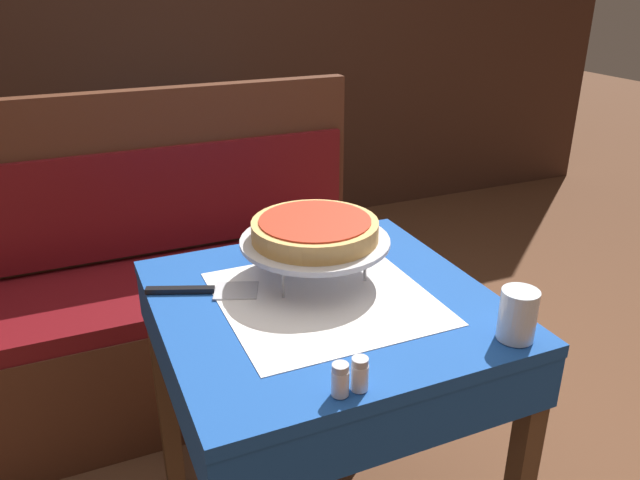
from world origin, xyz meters
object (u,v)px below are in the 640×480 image
object	(u,v)px
dining_table_front	(325,336)
pizza_pan_stand	(315,243)
salt_shaker	(340,380)
pizza_server	(206,290)
water_glass_near	(518,315)
dining_table_rear	(181,152)
deep_dish_pizza	(315,229)
booth_bench	(182,314)
condiment_caddy	(191,115)
pepper_shaker	(360,374)

from	to	relation	value
dining_table_front	pizza_pan_stand	xyz separation A→B (m)	(0.02, 0.10, 0.20)
salt_shaker	pizza_server	bearing A→B (deg)	104.79
pizza_server	water_glass_near	bearing A→B (deg)	-40.06
dining_table_rear	deep_dish_pizza	world-z (taller)	deep_dish_pizza
booth_bench	water_glass_near	distance (m)	1.31
pizza_server	condiment_caddy	xyz separation A→B (m)	(0.35, 1.68, 0.04)
dining_table_rear	pizza_pan_stand	size ratio (longest dim) A/B	2.20
booth_bench	salt_shaker	distance (m)	1.24
booth_bench	condiment_caddy	bearing A→B (deg)	73.29
deep_dish_pizza	pizza_server	world-z (taller)	deep_dish_pizza
pepper_shaker	booth_bench	bearing A→B (deg)	95.70
dining_table_front	deep_dish_pizza	distance (m)	0.25
pizza_pan_stand	condiment_caddy	size ratio (longest dim) A/B	2.48
dining_table_rear	condiment_caddy	world-z (taller)	condiment_caddy
dining_table_front	deep_dish_pizza	xyz separation A→B (m)	(0.02, 0.10, 0.23)
deep_dish_pizza	salt_shaker	bearing A→B (deg)	-107.57
dining_table_rear	pepper_shaker	distance (m)	2.10
water_glass_near	pepper_shaker	world-z (taller)	water_glass_near
dining_table_rear	condiment_caddy	distance (m)	0.18
condiment_caddy	deep_dish_pizza	bearing A→B (deg)	-93.01
booth_bench	pizza_pan_stand	world-z (taller)	booth_bench
dining_table_front	pizza_server	xyz separation A→B (m)	(-0.24, 0.14, 0.11)
water_glass_near	salt_shaker	xyz separation A→B (m)	(-0.41, -0.02, -0.02)
pepper_shaker	dining_table_front	bearing A→B (deg)	76.50
dining_table_front	water_glass_near	xyz separation A→B (m)	(0.29, -0.31, 0.16)
deep_dish_pizza	pizza_pan_stand	bearing A→B (deg)	180.00
pizza_pan_stand	pizza_server	bearing A→B (deg)	172.15
dining_table_front	deep_dish_pizza	bearing A→B (deg)	79.44
pizza_pan_stand	dining_table_rear	bearing A→B (deg)	89.39
pizza_pan_stand	salt_shaker	size ratio (longest dim) A/B	5.68
deep_dish_pizza	dining_table_rear	bearing A→B (deg)	89.39
salt_shaker	water_glass_near	bearing A→B (deg)	3.29
dining_table_rear	deep_dish_pizza	distance (m)	1.68
water_glass_near	pepper_shaker	xyz separation A→B (m)	(-0.37, -0.02, -0.02)
dining_table_front	booth_bench	xyz separation A→B (m)	(-0.19, 0.81, -0.33)
deep_dish_pizza	condiment_caddy	distance (m)	1.72
dining_table_front	pepper_shaker	distance (m)	0.37
pizza_pan_stand	water_glass_near	xyz separation A→B (m)	(0.27, -0.41, -0.04)
booth_bench	pepper_shaker	bearing A→B (deg)	-84.30
dining_table_rear	pizza_server	xyz separation A→B (m)	(-0.28, -1.62, 0.12)
deep_dish_pizza	pizza_server	xyz separation A→B (m)	(-0.26, 0.04, -0.12)
water_glass_near	dining_table_rear	bearing A→B (deg)	96.91
deep_dish_pizza	water_glass_near	world-z (taller)	deep_dish_pizza
pizza_pan_stand	pizza_server	distance (m)	0.28
pizza_pan_stand	water_glass_near	distance (m)	0.49
booth_bench	pepper_shaker	size ratio (longest dim) A/B	21.89
booth_bench	salt_shaker	bearing A→B (deg)	-86.22
pizza_pan_stand	salt_shaker	world-z (taller)	pizza_pan_stand
pizza_pan_stand	water_glass_near	world-z (taller)	water_glass_near
water_glass_near	salt_shaker	distance (m)	0.41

